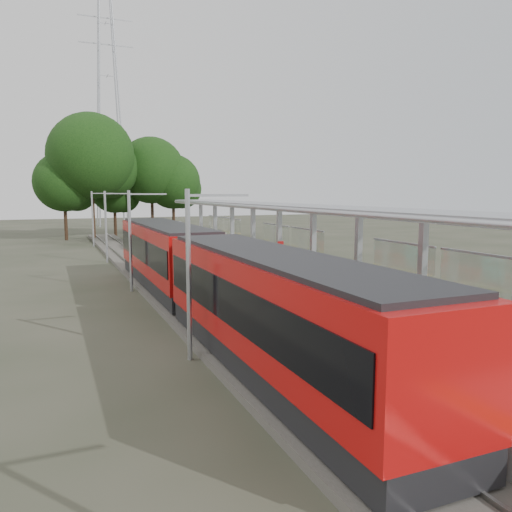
{
  "coord_description": "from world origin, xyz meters",
  "views": [
    {
      "loc": [
        -10.25,
        -7.97,
        5.29
      ],
      "look_at": [
        -1.27,
        13.63,
        2.3
      ],
      "focal_mm": 35.0,
      "sensor_mm": 36.0,
      "label": 1
    }
  ],
  "objects": [
    {
      "name": "tactile_strip",
      "position": [
        -2.55,
        20.0,
        1.01
      ],
      "size": [
        0.6,
        50.0,
        0.02
      ],
      "primitive_type": "cube",
      "color": "gold",
      "rests_on": "platform"
    },
    {
      "name": "bench_far",
      "position": [
        2.45,
        33.48,
        1.59
      ],
      "size": [
        1.11,
        1.71,
        1.12
      ],
      "rotation": [
        0.0,
        0.0,
        -0.39
      ],
      "color": "#0D1943",
      "rests_on": "platform"
    },
    {
      "name": "trackbed",
      "position": [
        -4.5,
        20.0,
        0.12
      ],
      "size": [
        3.0,
        70.0,
        0.24
      ],
      "primitive_type": "cube",
      "color": "#59544C",
      "rests_on": "ground"
    },
    {
      "name": "train",
      "position": [
        -4.5,
        11.49,
        2.05
      ],
      "size": [
        2.74,
        27.6,
        3.62
      ],
      "color": "black",
      "rests_on": "ground"
    },
    {
      "name": "pylon",
      "position": [
        -1.0,
        73.0,
        19.0
      ],
      "size": [
        8.0,
        4.0,
        38.0
      ],
      "primitive_type": null,
      "color": "#9EA0A5",
      "rests_on": "ground"
    },
    {
      "name": "end_fence",
      "position": [
        0.0,
        44.95,
        1.6
      ],
      "size": [
        6.0,
        0.1,
        1.2
      ],
      "primitive_type": "cube",
      "color": "#9EA0A5",
      "rests_on": "platform"
    },
    {
      "name": "canopy",
      "position": [
        1.61,
        16.19,
        4.2
      ],
      "size": [
        3.27,
        38.0,
        3.66
      ],
      "color": "#9EA0A5",
      "rests_on": "platform"
    },
    {
      "name": "catenary_masts",
      "position": [
        -6.22,
        19.0,
        2.91
      ],
      "size": [
        2.08,
        48.16,
        5.4
      ],
      "color": "#9EA0A5",
      "rests_on": "ground"
    },
    {
      "name": "platform",
      "position": [
        0.0,
        20.0,
        0.5
      ],
      "size": [
        6.0,
        50.0,
        1.0
      ],
      "primitive_type": "cube",
      "color": "gray",
      "rests_on": "ground"
    },
    {
      "name": "bench_near",
      "position": [
        1.37,
        1.93,
        1.57
      ],
      "size": [
        0.52,
        1.6,
        1.08
      ],
      "rotation": [
        0.0,
        0.0,
        -0.02
      ],
      "color": "#0D1943",
      "rests_on": "platform"
    },
    {
      "name": "info_pillar_near",
      "position": [
        0.9,
        2.4,
        1.68
      ],
      "size": [
        0.35,
        0.35,
        1.57
      ],
      "rotation": [
        0.0,
        0.0,
        -0.23
      ],
      "color": "beige",
      "rests_on": "platform"
    },
    {
      "name": "litter_bin",
      "position": [
        1.52,
        18.69,
        1.51
      ],
      "size": [
        0.61,
        0.61,
        1.02
      ],
      "primitive_type": "cylinder",
      "rotation": [
        0.0,
        0.0,
        -0.26
      ],
      "color": "#9EA0A5",
      "rests_on": "platform"
    },
    {
      "name": "bench_mid",
      "position": [
        2.6,
        17.16,
        1.61
      ],
      "size": [
        0.79,
        1.75,
        1.15
      ],
      "rotation": [
        0.0,
        0.0,
        -0.17
      ],
      "color": "#0D1943",
      "rests_on": "platform"
    },
    {
      "name": "info_pillar_far",
      "position": [
        1.05,
        15.81,
        1.75
      ],
      "size": [
        0.39,
        0.39,
        1.72
      ],
      "rotation": [
        0.0,
        0.0,
        0.08
      ],
      "color": "beige",
      "rests_on": "platform"
    },
    {
      "name": "tree_cluster",
      "position": [
        -2.61,
        52.11,
        7.87
      ],
      "size": [
        19.2,
        12.23,
        13.98
      ],
      "color": "#382316",
      "rests_on": "ground"
    }
  ]
}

